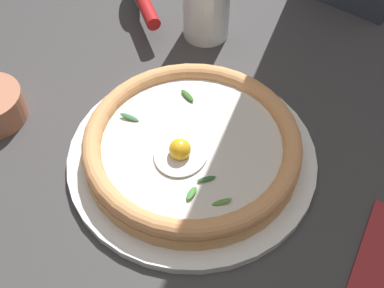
% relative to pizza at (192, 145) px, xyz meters
% --- Properties ---
extents(ground_plane, '(2.40, 2.40, 0.03)m').
position_rel_pizza_xyz_m(ground_plane, '(0.04, 0.02, -0.05)').
color(ground_plane, '#3C3A3A').
rests_on(ground_plane, ground).
extents(pizza_plate, '(0.32, 0.32, 0.01)m').
position_rel_pizza_xyz_m(pizza_plate, '(-0.00, 0.00, -0.02)').
color(pizza_plate, white).
rests_on(pizza_plate, ground).
extents(pizza, '(0.27, 0.27, 0.05)m').
position_rel_pizza_xyz_m(pizza, '(0.00, 0.00, 0.00)').
color(pizza, '#E3A260').
rests_on(pizza, pizza_plate).
extents(drinking_glass, '(0.07, 0.07, 0.14)m').
position_rel_pizza_xyz_m(drinking_glass, '(-0.25, -0.06, 0.03)').
color(drinking_glass, silver).
rests_on(drinking_glass, ground).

